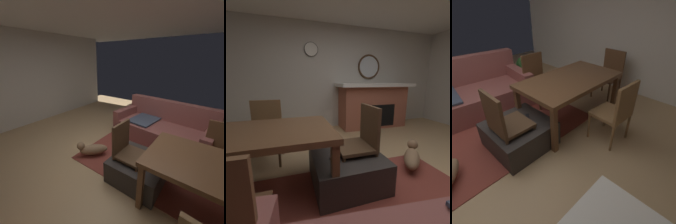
% 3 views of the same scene
% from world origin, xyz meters
% --- Properties ---
extents(floor, '(7.69, 7.69, 0.00)m').
position_xyz_m(floor, '(0.00, 0.00, 0.00)').
color(floor, tan).
extents(ceiling, '(7.69, 7.69, 0.00)m').
position_xyz_m(ceiling, '(0.00, 0.00, 2.59)').
color(ceiling, white).
extents(wall_left, '(0.12, 5.63, 2.59)m').
position_xyz_m(wall_left, '(-3.21, 0.00, 1.29)').
color(wall_left, beige).
rests_on(wall_left, ground).
extents(area_rug, '(2.60, 2.00, 0.01)m').
position_xyz_m(area_rug, '(0.47, 0.43, 0.01)').
color(area_rug, brown).
rests_on(area_rug, ground).
extents(couch, '(2.22, 1.23, 0.90)m').
position_xyz_m(couch, '(0.35, 1.18, 0.31)').
color(couch, '#8C4C47').
rests_on(couch, ground).
extents(ottoman_coffee_table, '(0.81, 0.79, 0.37)m').
position_xyz_m(ottoman_coffee_table, '(0.47, -0.25, 0.18)').
color(ottoman_coffee_table, '#2D2826').
rests_on(ottoman_coffee_table, ground).
extents(tv_remote, '(0.13, 0.16, 0.02)m').
position_xyz_m(tv_remote, '(0.63, -0.24, 0.38)').
color(tv_remote, black).
rests_on(tv_remote, ottoman_coffee_table).
extents(dining_table, '(1.60, 0.91, 0.74)m').
position_xyz_m(dining_table, '(1.45, -0.30, 0.66)').
color(dining_table, brown).
rests_on(dining_table, ground).
extents(dining_chair_north, '(0.45, 0.45, 0.93)m').
position_xyz_m(dining_chair_north, '(1.46, 0.55, 0.52)').
color(dining_chair_north, brown).
rests_on(dining_chair_north, ground).
extents(dining_chair_west, '(0.45, 0.45, 0.93)m').
position_xyz_m(dining_chair_west, '(0.26, -0.30, 0.52)').
color(dining_chair_west, '#513823').
rests_on(dining_chair_west, ground).
extents(small_dog, '(0.53, 0.54, 0.29)m').
position_xyz_m(small_dog, '(-0.54, -0.28, 0.17)').
color(small_dog, '#8C6B4C').
rests_on(small_dog, ground).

